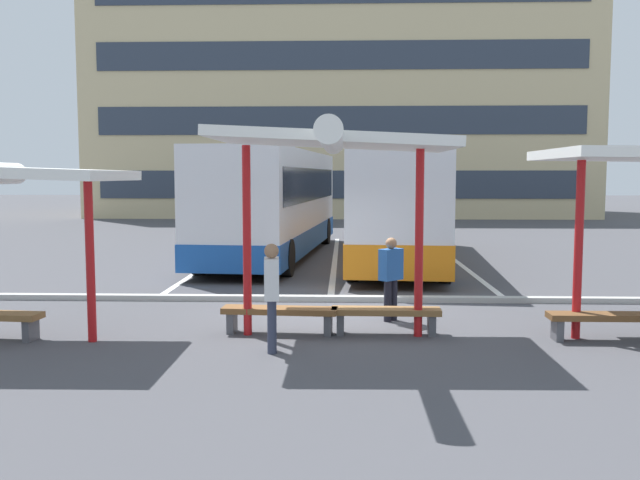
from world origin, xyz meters
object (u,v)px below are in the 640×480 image
object	(u,v)px
coach_bus_0	(274,203)
bench_2	(386,315)
coach_bus_1	(399,205)
waiting_passenger_0	(272,290)
waiting_passenger_1	(391,274)
waiting_shelter_1	(333,145)
bench_3	(609,320)
bench_1	(280,314)

from	to	relation	value
coach_bus_0	bench_2	bearing A→B (deg)	-74.79
coach_bus_1	bench_2	bearing A→B (deg)	-95.65
bench_2	waiting_passenger_0	size ratio (longest dim) A/B	1.11
waiting_passenger_0	waiting_passenger_1	distance (m)	3.04
waiting_shelter_1	bench_2	world-z (taller)	waiting_shelter_1
bench_3	waiting_passenger_1	bearing A→B (deg)	157.66
waiting_shelter_1	coach_bus_0	bearing A→B (deg)	100.48
coach_bus_1	coach_bus_0	bearing A→B (deg)	165.43
coach_bus_1	waiting_passenger_0	distance (m)	11.68
waiting_shelter_1	waiting_passenger_0	size ratio (longest dim) A/B	2.75
bench_1	waiting_passenger_1	distance (m)	2.30
waiting_shelter_1	waiting_passenger_1	bearing A→B (deg)	54.30
waiting_shelter_1	bench_1	bearing A→B (deg)	157.73
bench_3	bench_2	bearing A→B (deg)	174.94
bench_1	waiting_shelter_1	bearing A→B (deg)	-22.27
waiting_shelter_1	bench_2	bearing A→B (deg)	22.23
waiting_shelter_1	waiting_passenger_1	world-z (taller)	waiting_shelter_1
bench_2	waiting_passenger_1	xyz separation A→B (m)	(0.15, 1.09, 0.54)
bench_2	coach_bus_0	bearing A→B (deg)	105.21
coach_bus_1	bench_3	bearing A→B (deg)	-76.01
bench_1	waiting_passenger_0	xyz separation A→B (m)	(-0.00, -1.24, 0.62)
bench_2	waiting_passenger_1	world-z (taller)	waiting_passenger_1
bench_1	waiting_passenger_1	world-z (taller)	waiting_passenger_1
bench_1	waiting_passenger_1	size ratio (longest dim) A/B	1.28
coach_bus_1	bench_3	world-z (taller)	coach_bus_1
waiting_passenger_1	bench_1	bearing A→B (deg)	-150.72
coach_bus_0	waiting_shelter_1	world-z (taller)	coach_bus_0
waiting_passenger_1	coach_bus_0	bearing A→B (deg)	107.57
bench_1	bench_3	size ratio (longest dim) A/B	1.02
waiting_passenger_0	bench_3	bearing A→B (deg)	9.66
waiting_passenger_1	bench_3	bearing A→B (deg)	-22.34
bench_3	coach_bus_1	bearing A→B (deg)	103.99
coach_bus_0	bench_1	world-z (taller)	coach_bus_0
coach_bus_0	coach_bus_1	distance (m)	4.16
waiting_shelter_1	bench_1	world-z (taller)	waiting_shelter_1
coach_bus_0	bench_3	xyz separation A→B (m)	(6.62, -11.45, -1.45)
bench_2	waiting_passenger_0	bearing A→B (deg)	-145.56
waiting_shelter_1	bench_3	bearing A→B (deg)	0.64
coach_bus_1	waiting_shelter_1	xyz separation A→B (m)	(-1.90, -10.45, 1.42)
coach_bus_0	bench_2	size ratio (longest dim) A/B	6.64
coach_bus_1	bench_2	distance (m)	10.23
bench_1	bench_2	world-z (taller)	same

